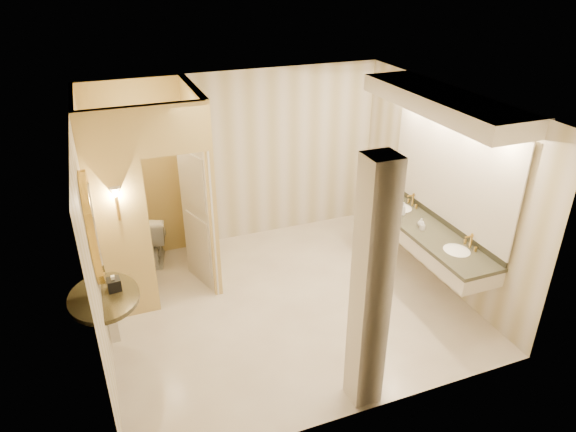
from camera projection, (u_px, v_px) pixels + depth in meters
name	position (u px, v px, depth m)	size (l,w,h in m)	color
floor	(287.00, 302.00, 6.89)	(4.50, 4.50, 0.00)	silver
ceiling	(286.00, 104.00, 5.66)	(4.50, 4.50, 0.00)	white
wall_back	(241.00, 159.00, 7.94)	(4.50, 0.02, 2.70)	beige
wall_front	(366.00, 306.00, 4.61)	(4.50, 0.02, 2.70)	beige
wall_left	(93.00, 246.00, 5.56)	(0.02, 4.00, 2.70)	beige
wall_right	(440.00, 186.00, 7.00)	(0.02, 4.00, 2.70)	beige
toilet_closet	(180.00, 193.00, 6.71)	(1.50, 1.55, 2.70)	#EFDD7D
wall_sconce	(116.00, 194.00, 5.85)	(0.14, 0.14, 0.42)	#B78D3A
vanity	(435.00, 175.00, 6.61)	(0.75, 2.60, 2.09)	beige
console_shelf	(98.00, 259.00, 5.35)	(0.94, 0.94, 1.92)	black
pillar	(371.00, 290.00, 4.83)	(0.30, 0.30, 2.70)	beige
tissue_box	(114.00, 284.00, 5.62)	(0.14, 0.14, 0.14)	black
toilet	(152.00, 237.00, 7.69)	(0.44, 0.78, 0.79)	white
soap_bottle_a	(422.00, 226.00, 6.86)	(0.05, 0.05, 0.12)	beige
soap_bottle_b	(421.00, 222.00, 6.95)	(0.09, 0.09, 0.11)	silver
soap_bottle_c	(403.00, 209.00, 7.23)	(0.07, 0.08, 0.19)	#C6B28C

